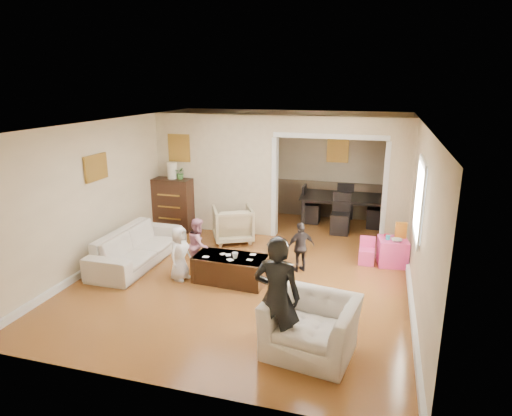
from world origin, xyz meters
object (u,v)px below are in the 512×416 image
(sofa, at_px, (137,247))
(cyan_cup, at_px, (388,237))
(dresser, at_px, (174,204))
(coffee_table, at_px, (231,269))
(armchair_front, at_px, (311,326))
(play_table, at_px, (392,252))
(armchair_back, at_px, (233,224))
(coffee_cup, at_px, (235,255))
(adult_person, at_px, (277,297))
(child_kneel_b, at_px, (199,245))
(table_lamp, at_px, (172,171))
(child_toddler, at_px, (301,247))
(child_kneel_a, at_px, (180,253))
(dining_table, at_px, (343,211))

(sofa, xyz_separation_m, cyan_cup, (4.45, 1.19, 0.22))
(dresser, distance_m, coffee_table, 3.15)
(armchair_front, height_order, play_table, armchair_front)
(armchair_front, xyz_separation_m, coffee_table, (-1.62, 1.65, -0.13))
(armchair_back, bearing_deg, coffee_table, 81.05)
(armchair_front, distance_m, coffee_cup, 2.21)
(adult_person, bearing_deg, dresser, -51.18)
(coffee_cup, distance_m, child_kneel_b, 0.87)
(table_lamp, bearing_deg, child_toddler, -25.59)
(play_table, height_order, child_kneel_a, child_kneel_a)
(armchair_front, bearing_deg, table_lamp, 142.92)
(dresser, height_order, dining_table, dresser)
(armchair_back, height_order, dresser, dresser)
(table_lamp, distance_m, child_toddler, 3.66)
(child_kneel_b, bearing_deg, armchair_back, -19.65)
(sofa, distance_m, child_toddler, 3.02)
(dining_table, distance_m, child_kneel_b, 4.02)
(dining_table, xyz_separation_m, adult_person, (-0.29, -5.48, 0.43))
(coffee_cup, xyz_separation_m, child_kneel_b, (-0.80, 0.35, -0.02))
(armchair_front, height_order, cyan_cup, armchair_front)
(sofa, bearing_deg, adult_person, -123.40)
(armchair_front, relative_size, play_table, 2.12)
(armchair_back, relative_size, cyan_cup, 10.20)
(armchair_back, bearing_deg, child_kneel_b, 60.04)
(table_lamp, height_order, play_table, table_lamp)
(play_table, bearing_deg, child_kneel_b, -159.91)
(table_lamp, relative_size, play_table, 0.70)
(sofa, xyz_separation_m, coffee_cup, (2.03, -0.33, 0.18))
(cyan_cup, bearing_deg, coffee_table, -149.85)
(armchair_front, xyz_separation_m, coffee_cup, (-1.52, 1.60, 0.15))
(armchair_back, bearing_deg, dresser, -40.61)
(armchair_front, xyz_separation_m, adult_person, (-0.39, -0.18, 0.43))
(coffee_cup, bearing_deg, child_kneel_a, -173.99)
(coffee_table, height_order, child_kneel_b, child_kneel_b)
(sofa, bearing_deg, coffee_table, -97.90)
(child_toddler, bearing_deg, child_kneel_b, -22.01)
(coffee_table, height_order, adult_person, adult_person)
(table_lamp, bearing_deg, armchair_back, -13.87)
(dining_table, bearing_deg, coffee_cup, -115.20)
(child_toddler, bearing_deg, armchair_front, 66.96)
(child_kneel_a, bearing_deg, sofa, 81.93)
(armchair_back, height_order, armchair_front, armchair_back)
(cyan_cup, height_order, child_kneel_b, child_kneel_b)
(coffee_cup, height_order, child_toddler, child_toddler)
(coffee_table, xyz_separation_m, child_kneel_b, (-0.70, 0.30, 0.26))
(dresser, height_order, coffee_cup, dresser)
(dining_table, bearing_deg, sofa, -139.86)
(coffee_cup, relative_size, dining_table, 0.05)
(coffee_cup, bearing_deg, sofa, 170.81)
(table_lamp, distance_m, child_kneel_a, 2.89)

